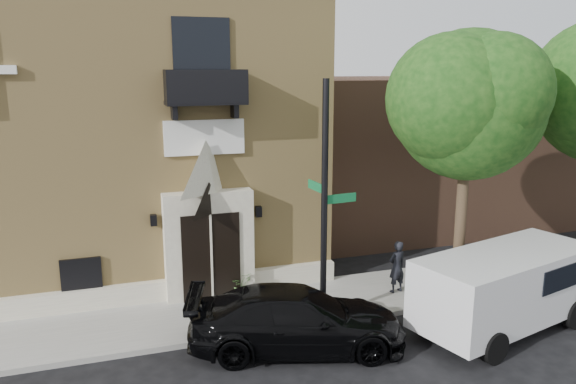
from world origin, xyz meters
name	(u,v)px	position (x,y,z in m)	size (l,w,h in m)	color
ground	(269,336)	(0.00, 0.00, 0.00)	(120.00, 120.00, 0.00)	black
sidewalk	(287,305)	(1.00, 1.50, 0.07)	(42.00, 3.00, 0.15)	gray
church	(125,130)	(-2.99, 7.95, 4.63)	(12.20, 11.01, 9.30)	tan
neighbour_building	(462,148)	(12.00, 9.00, 3.20)	(18.00, 8.00, 6.40)	brown
street_tree_left	(472,104)	(6.03, 0.35, 5.87)	(4.97, 4.38, 7.77)	#38281C
black_sedan	(297,319)	(0.49, -0.85, 0.78)	(2.18, 5.36, 1.55)	black
cargo_van	(510,286)	(6.22, -1.55, 1.20)	(5.61, 3.38, 2.15)	silver
street_sign	(325,203)	(1.63, 0.24, 3.39)	(1.05, 1.02, 6.44)	black
fire_hydrant	(462,281)	(6.22, 0.47, 0.58)	(0.50, 0.40, 0.88)	#B20500
dumpster	(486,267)	(7.39, 0.88, 0.75)	(1.83, 1.07, 1.18)	#0E3418
planter	(240,284)	(-0.14, 2.53, 0.51)	(0.64, 0.55, 0.71)	#487436
pedestrian_near	(397,267)	(4.43, 1.26, 0.96)	(0.59, 0.39, 1.61)	black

